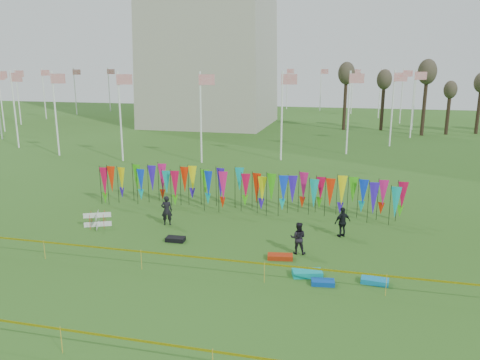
% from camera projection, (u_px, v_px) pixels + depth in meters
% --- Properties ---
extents(ground, '(160.00, 160.00, 0.00)m').
position_uv_depth(ground, '(199.00, 263.00, 20.71)').
color(ground, '#2C5317').
rests_on(ground, ground).
extents(flagpole_ring, '(57.40, 56.16, 8.00)m').
position_uv_depth(flagpole_ring, '(212.00, 97.00, 68.23)').
color(flagpole_ring, white).
rests_on(flagpole_ring, ground).
extents(banner_row, '(18.64, 0.64, 2.37)m').
position_uv_depth(banner_row, '(246.00, 187.00, 27.85)').
color(banner_row, black).
rests_on(banner_row, ground).
extents(caution_tape_near, '(26.00, 0.02, 0.90)m').
position_uv_depth(caution_tape_near, '(185.00, 257.00, 19.47)').
color(caution_tape_near, '#EAE304').
rests_on(caution_tape_near, ground).
extents(caution_tape_far, '(26.00, 0.02, 0.90)m').
position_uv_depth(caution_tape_far, '(112.00, 338.00, 13.69)').
color(caution_tape_far, '#EAE304').
rests_on(caution_tape_far, ground).
extents(box_kite, '(0.74, 0.74, 0.82)m').
position_uv_depth(box_kite, '(97.00, 220.00, 25.26)').
color(box_kite, red).
rests_on(box_kite, ground).
extents(person_left, '(0.71, 0.60, 1.65)m').
position_uv_depth(person_left, '(167.00, 210.00, 25.51)').
color(person_left, black).
rests_on(person_left, ground).
extents(person_mid, '(0.76, 0.49, 1.52)m').
position_uv_depth(person_mid, '(298.00, 238.00, 21.63)').
color(person_mid, black).
rests_on(person_mid, ground).
extents(person_right, '(1.05, 0.96, 1.56)m').
position_uv_depth(person_right, '(343.00, 222.00, 23.75)').
color(person_right, black).
rests_on(person_right, ground).
extents(kite_bag_turquoise, '(1.34, 0.92, 0.24)m').
position_uv_depth(kite_bag_turquoise, '(307.00, 273.00, 19.44)').
color(kite_bag_turquoise, '#0BA9A8').
rests_on(kite_bag_turquoise, ground).
extents(kite_bag_blue, '(0.97, 0.59, 0.19)m').
position_uv_depth(kite_bag_blue, '(323.00, 282.00, 18.69)').
color(kite_bag_blue, '#0A48B0').
rests_on(kite_bag_blue, ground).
extents(kite_bag_red, '(1.20, 0.68, 0.21)m').
position_uv_depth(kite_bag_red, '(280.00, 257.00, 21.16)').
color(kite_bag_red, '#B42B0C').
rests_on(kite_bag_red, ground).
extents(kite_bag_black, '(0.95, 0.57, 0.22)m').
position_uv_depth(kite_bag_black, '(175.00, 239.00, 23.29)').
color(kite_bag_black, black).
rests_on(kite_bag_black, ground).
extents(kite_bag_teal, '(1.12, 0.62, 0.21)m').
position_uv_depth(kite_bag_teal, '(375.00, 281.00, 18.80)').
color(kite_bag_teal, '#0E88C4').
rests_on(kite_bag_teal, ground).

